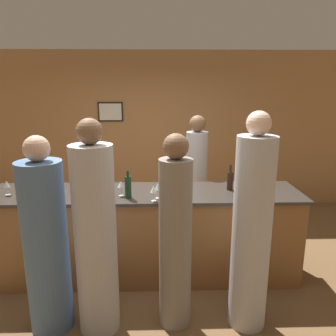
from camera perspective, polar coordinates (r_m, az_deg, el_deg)
name	(u,v)px	position (r m, az deg, el deg)	size (l,w,h in m)	color
ground_plane	(145,273)	(4.15, -3.97, -17.80)	(14.00, 14.00, 0.00)	brown
back_wall	(149,131)	(5.98, -3.29, 6.45)	(8.00, 0.08, 2.80)	#A37547
bar_counter	(145,234)	(3.90, -4.10, -11.33)	(3.54, 0.78, 1.03)	brown
bartender	(196,184)	(4.58, 4.94, -2.80)	(0.29, 0.29, 1.82)	#B2B2B7
guest_0	(175,239)	(3.00, 1.29, -12.23)	(0.30, 0.30, 1.81)	gray
guest_1	(96,237)	(2.99, -12.50, -11.72)	(0.37, 0.37, 1.94)	#B2B2B7
guest_2	(46,245)	(3.15, -20.48, -12.39)	(0.39, 0.39, 1.80)	#4C6B93
guest_3	(252,231)	(3.05, 14.35, -10.64)	(0.35, 0.35, 2.00)	#B2B2B7
wine_bottle_0	(128,187)	(3.50, -6.96, -3.25)	(0.07, 0.07, 0.30)	black
wine_bottle_1	(230,180)	(3.81, 10.75, -2.12)	(0.07, 0.07, 0.29)	black
wine_bottle_2	(261,173)	(4.18, 15.84, -0.89)	(0.08, 0.08, 0.31)	black
wine_glass_0	(239,187)	(3.55, 12.27, -3.20)	(0.07, 0.07, 0.16)	silver
wine_glass_1	(121,185)	(3.57, -8.22, -2.90)	(0.08, 0.08, 0.16)	silver
wine_glass_2	(154,189)	(3.37, -2.53, -3.75)	(0.07, 0.07, 0.17)	silver
wine_glass_3	(158,187)	(3.45, -1.80, -3.32)	(0.06, 0.06, 0.17)	silver
wine_glass_4	(87,190)	(3.52, -13.97, -3.78)	(0.06, 0.06, 0.14)	silver
wine_glass_5	(7,184)	(3.97, -26.27, -2.59)	(0.07, 0.07, 0.16)	silver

